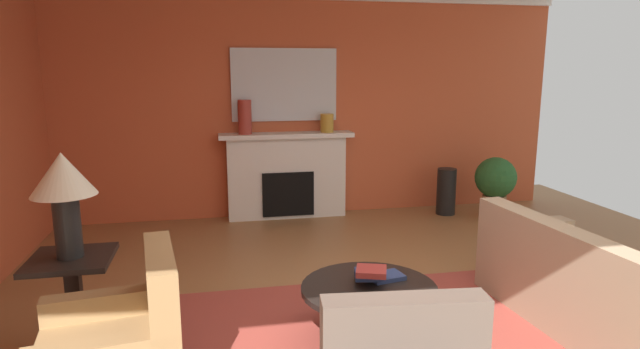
% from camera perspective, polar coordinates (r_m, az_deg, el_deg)
% --- Properties ---
extents(ground_plane, '(8.80, 8.80, 0.00)m').
position_cam_1_polar(ground_plane, '(4.38, 6.48, -15.88)').
color(ground_plane, olive).
extents(wall_fireplace, '(7.20, 0.12, 3.05)m').
position_cam_1_polar(wall_fireplace, '(7.27, -1.67, 7.60)').
color(wall_fireplace, '#C65633').
rests_on(wall_fireplace, ground_plane).
extents(area_rug, '(3.26, 2.28, 0.01)m').
position_cam_1_polar(area_rug, '(4.11, 5.27, -17.76)').
color(area_rug, '#993D33').
rests_on(area_rug, ground_plane).
extents(fireplace, '(1.80, 0.35, 1.17)m').
position_cam_1_polar(fireplace, '(7.15, -3.65, -0.34)').
color(fireplace, white).
rests_on(fireplace, ground_plane).
extents(mantel_mirror, '(1.42, 0.04, 0.96)m').
position_cam_1_polar(mantel_mirror, '(7.12, -3.91, 9.74)').
color(mantel_mirror, silver).
extents(sofa, '(1.05, 2.16, 0.85)m').
position_cam_1_polar(sofa, '(4.63, 28.11, -11.66)').
color(sofa, tan).
rests_on(sofa, ground_plane).
extents(coffee_table, '(1.00, 1.00, 0.45)m').
position_cam_1_polar(coffee_table, '(3.96, 5.36, -13.59)').
color(coffee_table, black).
rests_on(coffee_table, ground_plane).
extents(side_table, '(0.56, 0.56, 0.70)m').
position_cam_1_polar(side_table, '(4.25, -25.24, -11.93)').
color(side_table, black).
rests_on(side_table, ground_plane).
extents(table_lamp, '(0.44, 0.44, 0.75)m').
position_cam_1_polar(table_lamp, '(4.01, -26.23, -1.00)').
color(table_lamp, black).
rests_on(table_lamp, side_table).
extents(vase_tall_corner, '(0.27, 0.27, 0.65)m').
position_cam_1_polar(vase_tall_corner, '(7.54, 13.63, -1.81)').
color(vase_tall_corner, black).
rests_on(vase_tall_corner, ground_plane).
extents(vase_mantel_left, '(0.18, 0.18, 0.45)m').
position_cam_1_polar(vase_mantel_left, '(6.92, -8.22, 6.22)').
color(vase_mantel_left, '#9E3328').
rests_on(vase_mantel_left, fireplace).
extents(vase_mantel_right, '(0.18, 0.18, 0.25)m').
position_cam_1_polar(vase_mantel_right, '(7.08, 0.76, 5.64)').
color(vase_mantel_right, '#B7892D').
rests_on(vase_mantel_right, fireplace).
extents(book_red_cover, '(0.28, 0.23, 0.03)m').
position_cam_1_polar(book_red_cover, '(4.05, 7.24, -10.99)').
color(book_red_cover, navy).
rests_on(book_red_cover, coffee_table).
extents(book_art_folio, '(0.21, 0.19, 0.06)m').
position_cam_1_polar(book_art_folio, '(3.95, 5.21, -10.82)').
color(book_art_folio, navy).
rests_on(book_art_folio, coffee_table).
extents(book_small_novel, '(0.27, 0.26, 0.04)m').
position_cam_1_polar(book_small_novel, '(3.87, 5.64, -10.48)').
color(book_small_novel, maroon).
rests_on(book_small_novel, coffee_table).
extents(potted_plant, '(0.56, 0.56, 0.83)m').
position_cam_1_polar(potted_plant, '(7.56, 18.61, -0.76)').
color(potted_plant, '#A8754C').
rests_on(potted_plant, ground_plane).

